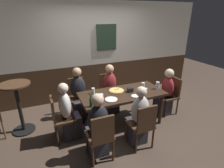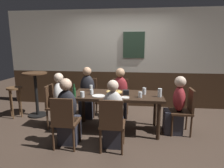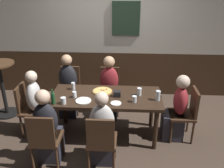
{
  "view_description": "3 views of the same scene",
  "coord_description": "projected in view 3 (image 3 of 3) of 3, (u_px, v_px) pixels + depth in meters",
  "views": [
    {
      "loc": [
        -1.5,
        -2.98,
        2.26
      ],
      "look_at": [
        -0.21,
        0.05,
        0.95
      ],
      "focal_mm": 28.31,
      "sensor_mm": 36.0,
      "label": 1
    },
    {
      "loc": [
        0.35,
        -3.66,
        1.69
      ],
      "look_at": [
        -0.09,
        -0.06,
        0.95
      ],
      "focal_mm": 31.2,
      "sensor_mm": 36.0,
      "label": 2
    },
    {
      "loc": [
        0.3,
        -3.52,
        2.55
      ],
      "look_at": [
        0.09,
        0.11,
        0.9
      ],
      "focal_mm": 40.02,
      "sensor_mm": 36.0,
      "label": 3
    }
  ],
  "objects": [
    {
      "name": "person_left_far",
      "position": [
        68.0,
        90.0,
        4.69
      ],
      "size": [
        0.34,
        0.37,
        1.18
      ],
      "color": "#2D2D38",
      "rests_on": "ground_plane"
    },
    {
      "name": "beer_bottle_green",
      "position": [
        53.0,
        98.0,
        3.68
      ],
      "size": [
        0.06,
        0.06,
        0.24
      ],
      "color": "#194723",
      "rests_on": "dining_table"
    },
    {
      "name": "pint_glass_stout",
      "position": [
        158.0,
        96.0,
        3.79
      ],
      "size": [
        0.07,
        0.07,
        0.16
      ],
      "color": "silver",
      "rests_on": "dining_table"
    },
    {
      "name": "chair_mid_near",
      "position": [
        101.0,
        140.0,
        3.32
      ],
      "size": [
        0.4,
        0.4,
        0.88
      ],
      "color": "#422B1C",
      "rests_on": "ground_plane"
    },
    {
      "name": "plate_white_small",
      "position": [
        116.0,
        103.0,
        3.72
      ],
      "size": [
        0.16,
        0.16,
        0.01
      ],
      "primitive_type": "cylinder",
      "color": "white",
      "rests_on": "dining_table"
    },
    {
      "name": "wall_back",
      "position": [
        112.0,
        36.0,
        5.23
      ],
      "size": [
        6.4,
        0.13,
        2.6
      ],
      "color": "#3D2819",
      "rests_on": "ground_plane"
    },
    {
      "name": "tumbler_water",
      "position": [
        134.0,
        99.0,
        3.75
      ],
      "size": [
        0.07,
        0.07,
        0.1
      ],
      "color": "silver",
      "rests_on": "dining_table"
    },
    {
      "name": "dining_table",
      "position": [
        106.0,
        101.0,
        3.99
      ],
      "size": [
        1.75,
        0.8,
        0.74
      ],
      "color": "black",
      "rests_on": "ground_plane"
    },
    {
      "name": "person_mid_far",
      "position": [
        109.0,
        91.0,
        4.65
      ],
      "size": [
        0.34,
        0.37,
        1.17
      ],
      "color": "#2D2D38",
      "rests_on": "ground_plane"
    },
    {
      "name": "chair_left_far",
      "position": [
        70.0,
        87.0,
        4.84
      ],
      "size": [
        0.4,
        0.4,
        0.88
      ],
      "color": "#422B1C",
      "rests_on": "ground_plane"
    },
    {
      "name": "chair_head_west",
      "position": [
        29.0,
        107.0,
        4.13
      ],
      "size": [
        0.4,
        0.4,
        0.88
      ],
      "color": "#422B1C",
      "rests_on": "ground_plane"
    },
    {
      "name": "pint_glass_amber",
      "position": [
        63.0,
        101.0,
        3.7
      ],
      "size": [
        0.08,
        0.08,
        0.1
      ],
      "color": "silver",
      "rests_on": "dining_table"
    },
    {
      "name": "chair_mid_far",
      "position": [
        110.0,
        88.0,
        4.8
      ],
      "size": [
        0.4,
        0.4,
        0.88
      ],
      "color": "#422B1C",
      "rests_on": "ground_plane"
    },
    {
      "name": "ground_plane",
      "position": [
        107.0,
        134.0,
        4.26
      ],
      "size": [
        12.0,
        12.0,
        0.0
      ],
      "primitive_type": "plane",
      "color": "#423328"
    },
    {
      "name": "person_head_east",
      "position": [
        176.0,
        112.0,
        4.01
      ],
      "size": [
        0.37,
        0.34,
        1.12
      ],
      "color": "#2D2D38",
      "rests_on": "ground_plane"
    },
    {
      "name": "chair_left_near",
      "position": [
        44.0,
        138.0,
        3.36
      ],
      "size": [
        0.4,
        0.4,
        0.88
      ],
      "color": "#422B1C",
      "rests_on": "ground_plane"
    },
    {
      "name": "highball_clear",
      "position": [
        73.0,
        87.0,
        4.15
      ],
      "size": [
        0.06,
        0.06,
        0.12
      ],
      "color": "silver",
      "rests_on": "dining_table"
    },
    {
      "name": "pint_glass_pale",
      "position": [
        139.0,
        92.0,
        3.95
      ],
      "size": [
        0.07,
        0.07,
        0.13
      ],
      "color": "silver",
      "rests_on": "dining_table"
    },
    {
      "name": "condiment_caddy",
      "position": [
        117.0,
        94.0,
        3.92
      ],
      "size": [
        0.11,
        0.09,
        0.09
      ],
      "primitive_type": "cube",
      "color": "black",
      "rests_on": "dining_table"
    },
    {
      "name": "person_left_near",
      "position": [
        48.0,
        131.0,
        3.51
      ],
      "size": [
        0.34,
        0.37,
        1.16
      ],
      "color": "#2D2D38",
      "rests_on": "ground_plane"
    },
    {
      "name": "person_head_west",
      "position": [
        38.0,
        108.0,
        4.13
      ],
      "size": [
        0.37,
        0.34,
        1.14
      ],
      "color": "#2D2D38",
      "rests_on": "ground_plane"
    },
    {
      "name": "side_bar_table",
      "position": [
        2.0,
        85.0,
        4.62
      ],
      "size": [
        0.56,
        0.56,
        1.05
      ],
      "color": "black",
      "rests_on": "ground_plane"
    },
    {
      "name": "chair_head_east",
      "position": [
        187.0,
        111.0,
        3.99
      ],
      "size": [
        0.4,
        0.4,
        0.88
      ],
      "color": "#422B1C",
      "rests_on": "ground_plane"
    },
    {
      "name": "pizza",
      "position": [
        102.0,
        91.0,
        4.08
      ],
      "size": [
        0.32,
        0.32,
        0.03
      ],
      "color": "tan",
      "rests_on": "dining_table"
    },
    {
      "name": "plate_white_large",
      "position": [
        83.0,
        101.0,
        3.8
      ],
      "size": [
        0.24,
        0.24,
        0.01
      ],
      "primitive_type": "cylinder",
      "color": "white",
      "rests_on": "dining_table"
    },
    {
      "name": "person_mid_near",
      "position": [
        103.0,
        134.0,
        3.47
      ],
      "size": [
        0.34,
        0.37,
        1.15
      ],
      "color": "#2D2D38",
      "rests_on": "ground_plane"
    },
    {
      "name": "beer_glass_tall",
      "position": [
        74.0,
        95.0,
        3.89
      ],
      "size": [
        0.07,
        0.07,
        0.1
      ],
      "color": "silver",
      "rests_on": "dining_table"
    }
  ]
}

